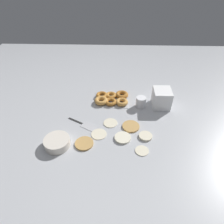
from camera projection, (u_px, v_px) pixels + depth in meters
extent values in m
plane|color=#B2B5BA|center=(113.00, 123.00, 1.42)|extent=(3.00, 3.00, 0.00)
cylinder|color=beige|center=(145.00, 136.00, 1.31)|extent=(0.09, 0.09, 0.01)
cylinder|color=tan|center=(131.00, 126.00, 1.39)|extent=(0.12, 0.12, 0.01)
cylinder|color=silver|center=(123.00, 138.00, 1.30)|extent=(0.11, 0.11, 0.01)
cylinder|color=tan|center=(84.00, 143.00, 1.27)|extent=(0.12, 0.12, 0.01)
cylinder|color=beige|center=(99.00, 134.00, 1.33)|extent=(0.10, 0.10, 0.01)
cylinder|color=beige|center=(110.00, 123.00, 1.42)|extent=(0.10, 0.10, 0.01)
cylinder|color=beige|center=(142.00, 150.00, 1.22)|extent=(0.08, 0.08, 0.01)
cube|color=silver|center=(111.00, 100.00, 1.64)|extent=(0.27, 0.21, 0.01)
torus|color=#AD6B28|center=(122.00, 95.00, 1.66)|extent=(0.11, 0.11, 0.03)
torus|color=#C68438|center=(111.00, 95.00, 1.66)|extent=(0.09, 0.09, 0.03)
torus|color=#B7752D|center=(102.00, 95.00, 1.66)|extent=(0.10, 0.10, 0.03)
torus|color=#D19347|center=(122.00, 102.00, 1.59)|extent=(0.10, 0.10, 0.03)
torus|color=#B7752D|center=(111.00, 102.00, 1.59)|extent=(0.10, 0.10, 0.03)
torus|color=#D19347|center=(101.00, 101.00, 1.60)|extent=(0.11, 0.11, 0.03)
cylinder|color=silver|center=(57.00, 142.00, 1.24)|extent=(0.16, 0.16, 0.06)
cube|color=white|center=(160.00, 104.00, 1.57)|extent=(0.13, 0.15, 0.02)
cube|color=white|center=(161.00, 102.00, 1.56)|extent=(0.13, 0.15, 0.02)
cube|color=white|center=(161.00, 99.00, 1.54)|extent=(0.13, 0.15, 0.02)
cube|color=white|center=(162.00, 97.00, 1.53)|extent=(0.13, 0.15, 0.02)
cube|color=white|center=(162.00, 94.00, 1.51)|extent=(0.13, 0.15, 0.02)
cube|color=white|center=(163.00, 92.00, 1.50)|extent=(0.13, 0.15, 0.02)
cylinder|color=white|center=(141.00, 102.00, 1.55)|extent=(0.08, 0.08, 0.08)
cube|color=black|center=(76.00, 121.00, 1.44)|extent=(0.12, 0.07, 0.01)
cube|color=#BCBCC1|center=(88.00, 126.00, 1.39)|extent=(0.12, 0.10, 0.01)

